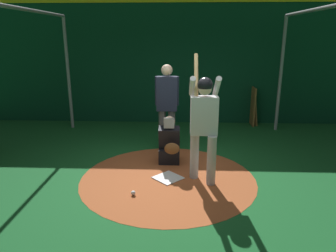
# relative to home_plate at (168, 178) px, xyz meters

# --- Properties ---
(ground_plane) EXTENTS (27.22, 27.22, 0.00)m
(ground_plane) POSITION_rel_home_plate_xyz_m (0.00, 0.00, -0.01)
(ground_plane) COLOR #195B28
(dirt_circle) EXTENTS (3.03, 3.03, 0.01)m
(dirt_circle) POSITION_rel_home_plate_xyz_m (0.00, 0.00, -0.01)
(dirt_circle) COLOR #AD562D
(dirt_circle) RESTS_ON ground
(home_plate) EXTENTS (0.59, 0.59, 0.01)m
(home_plate) POSITION_rel_home_plate_xyz_m (0.00, 0.00, 0.00)
(home_plate) COLOR white
(home_plate) RESTS_ON dirt_circle
(batter) EXTENTS (0.68, 0.49, 2.11)m
(batter) POSITION_rel_home_plate_xyz_m (0.05, 0.58, 1.07)
(batter) COLOR #BCBCC0
(batter) RESTS_ON ground
(catcher) EXTENTS (0.58, 0.40, 0.94)m
(catcher) POSITION_rel_home_plate_xyz_m (-0.72, -0.00, 0.36)
(catcher) COLOR black
(catcher) RESTS_ON ground
(umpire) EXTENTS (0.23, 0.49, 1.84)m
(umpire) POSITION_rel_home_plate_xyz_m (-1.39, -0.08, 1.03)
(umpire) COLOR #4C4C51
(umpire) RESTS_ON ground
(back_wall) EXTENTS (0.23, 11.22, 3.49)m
(back_wall) POSITION_rel_home_plate_xyz_m (-3.84, 0.00, 1.74)
(back_wall) COLOR #0C3D26
(back_wall) RESTS_ON ground
(cage_frame) EXTENTS (6.23, 5.52, 2.90)m
(cage_frame) POSITION_rel_home_plate_xyz_m (0.00, 0.00, 2.07)
(cage_frame) COLOR gray
(cage_frame) RESTS_ON ground
(bat_rack) EXTENTS (0.58, 0.17, 1.05)m
(bat_rack) POSITION_rel_home_plate_xyz_m (-3.59, 2.21, 0.48)
(bat_rack) COLOR olive
(bat_rack) RESTS_ON ground
(baseball_0) EXTENTS (0.07, 0.07, 0.07)m
(baseball_0) POSITION_rel_home_plate_xyz_m (0.63, -0.51, 0.03)
(baseball_0) COLOR white
(baseball_0) RESTS_ON dirt_circle
(baseball_1) EXTENTS (0.07, 0.07, 0.07)m
(baseball_1) POSITION_rel_home_plate_xyz_m (-0.73, 0.14, 0.03)
(baseball_1) COLOR white
(baseball_1) RESTS_ON dirt_circle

